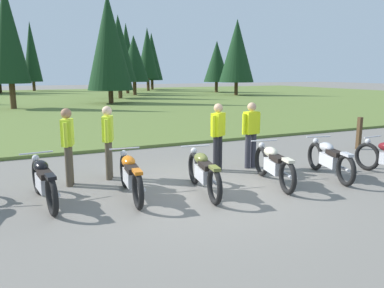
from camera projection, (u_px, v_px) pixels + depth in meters
ground_plane at (204, 192)px, 7.76m from camera, size 140.00×140.00×0.00m
grass_moorland at (58, 101)px, 31.62m from camera, size 80.00×44.00×0.10m
forest_treeline at (67, 51)px, 37.57m from camera, size 40.16×27.46×8.58m
motorcycle_black at (44, 181)px, 7.01m from camera, size 0.62×2.10×0.88m
motorcycle_orange at (130, 175)px, 7.39m from camera, size 0.62×2.10×0.88m
motorcycle_olive at (203, 172)px, 7.64m from camera, size 0.64×2.09×0.88m
motorcycle_cream at (273, 164)px, 8.26m from camera, size 0.75×2.06×0.88m
motorcycle_silver at (329, 159)px, 8.81m from camera, size 0.81×2.04×0.88m
rider_near_row_end at (68, 142)px, 8.07m from camera, size 0.31×0.53×1.67m
rider_in_hivis_vest at (218, 133)px, 9.29m from camera, size 0.48×0.38×1.67m
rider_with_back_turned at (251, 131)px, 9.59m from camera, size 0.55×0.25×1.67m
rider_checking_bike at (108, 138)px, 8.58m from camera, size 0.33×0.52×1.67m
trail_marker_post at (359, 133)px, 12.02m from camera, size 0.12×0.12×1.02m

